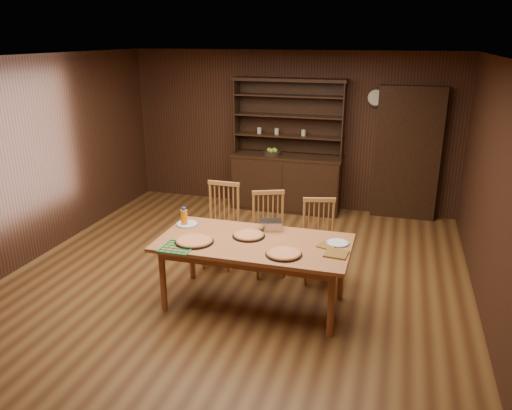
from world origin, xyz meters
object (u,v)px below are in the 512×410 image
(chair_center, at_px, (269,230))
(chair_right, at_px, (319,237))
(china_hutch, at_px, (287,175))
(chair_left, at_px, (222,222))
(juice_bottle, at_px, (184,217))
(dining_table, at_px, (254,247))

(chair_center, height_order, chair_right, chair_center)
(china_hutch, height_order, chair_right, china_hutch)
(china_hutch, bearing_deg, chair_center, -82.30)
(chair_left, relative_size, juice_bottle, 5.01)
(chair_right, relative_size, juice_bottle, 4.64)
(china_hutch, bearing_deg, chair_right, -68.51)
(chair_right, bearing_deg, chair_center, 164.53)
(dining_table, bearing_deg, juice_bottle, 165.85)
(chair_left, relative_size, chair_center, 1.05)
(china_hutch, xyz_separation_m, dining_table, (0.38, -3.22, 0.08))
(dining_table, relative_size, chair_right, 2.05)
(china_hutch, distance_m, juice_bottle, 3.05)
(china_hutch, xyz_separation_m, chair_center, (0.32, -2.37, -0.05))
(china_hutch, distance_m, chair_center, 2.39)
(dining_table, distance_m, juice_bottle, 0.94)
(dining_table, height_order, chair_left, chair_left)
(dining_table, xyz_separation_m, juice_bottle, (-0.90, 0.23, 0.17))
(china_hutch, xyz_separation_m, chair_right, (0.94, -2.39, -0.07))
(china_hutch, relative_size, chair_center, 2.12)
(chair_center, height_order, juice_bottle, chair_center)
(china_hutch, distance_m, chair_right, 2.57)
(chair_right, xyz_separation_m, juice_bottle, (-1.46, -0.60, 0.32))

